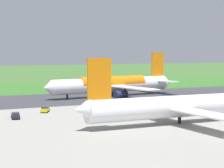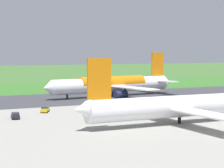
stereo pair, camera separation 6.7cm
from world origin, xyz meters
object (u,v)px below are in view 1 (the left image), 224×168
at_px(airliner_parked_mid, 179,106).
at_px(no_stopping_sign, 79,85).
at_px(service_car_followme, 45,109).
at_px(service_truck_baggage, 152,107).
at_px(service_car_ops, 15,116).
at_px(airliner_main, 113,84).
at_px(traffic_cone_orange, 67,87).

height_order(airliner_parked_mid, no_stopping_sign, airliner_parked_mid).
distance_m(service_car_followme, no_stopping_sign, 80.40).
relative_size(service_truck_baggage, no_stopping_sign, 2.76).
xyz_separation_m(service_car_followme, service_car_ops, (10.23, 8.10, 0.00)).
relative_size(airliner_main, no_stopping_sign, 24.08).
xyz_separation_m(airliner_main, traffic_cone_orange, (-0.74, -45.60, -4.08)).
distance_m(no_stopping_sign, traffic_cone_orange, 7.20).
distance_m(service_car_ops, traffic_cone_orange, 96.51).
distance_m(airliner_parked_mid, service_car_ops, 38.58).
height_order(service_car_ops, no_stopping_sign, no_stopping_sign).
bearing_deg(service_truck_baggage, airliner_parked_mid, 74.31).
relative_size(service_car_ops, traffic_cone_orange, 8.10).
bearing_deg(traffic_cone_orange, service_car_followme, 64.13).
relative_size(airliner_parked_mid, no_stopping_sign, 22.36).
distance_m(airliner_main, no_stopping_sign, 39.51).
height_order(airliner_main, service_truck_baggage, airliner_main).
relative_size(airliner_main, service_car_ops, 12.16).
relative_size(airliner_parked_mid, service_car_followme, 11.05).
distance_m(airliner_main, service_truck_baggage, 43.95).
relative_size(service_car_followme, no_stopping_sign, 2.02).
xyz_separation_m(airliner_main, service_car_followme, (36.16, 30.52, -3.51)).
bearing_deg(airliner_parked_mid, airliner_main, -104.56).
bearing_deg(service_car_followme, service_car_ops, 38.40).
distance_m(airliner_parked_mid, no_stopping_sign, 103.65).
bearing_deg(service_car_followme, airliner_main, -139.84).
bearing_deg(airliner_parked_mid, service_car_ops, -38.30).
height_order(airliner_parked_mid, service_car_ops, airliner_parked_mid).
bearing_deg(no_stopping_sign, airliner_parked_mid, 78.82).
distance_m(airliner_main, airliner_parked_mid, 64.52).
height_order(airliner_main, airliner_parked_mid, airliner_main).
bearing_deg(airliner_main, traffic_cone_orange, -90.93).
relative_size(airliner_main, service_car_followme, 11.91).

